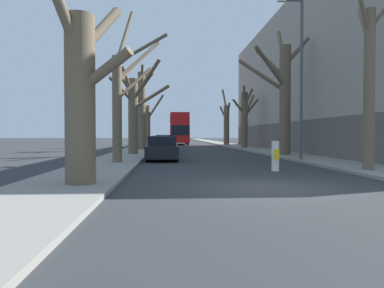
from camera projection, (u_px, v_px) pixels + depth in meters
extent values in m
plane|color=#2B2D30|center=(266.00, 188.00, 10.09)|extent=(300.00, 300.00, 0.00)
cube|color=gray|center=(151.00, 143.00, 59.64)|extent=(2.84, 120.00, 0.12)
cube|color=gray|center=(219.00, 143.00, 60.31)|extent=(2.84, 120.00, 0.12)
cube|color=#9E9384|center=(333.00, 82.00, 33.19)|extent=(10.00, 37.09, 12.33)
cube|color=#5E584F|center=(277.00, 137.00, 33.01)|extent=(0.12, 36.35, 2.47)
cylinder|color=brown|center=(80.00, 102.00, 10.11)|extent=(0.81, 0.81, 4.68)
cylinder|color=brown|center=(100.00, 31.00, 10.82)|extent=(1.15, 1.78, 1.81)
cylinder|color=brown|center=(104.00, 71.00, 9.82)|extent=(1.67, 0.96, 1.17)
cylinder|color=brown|center=(117.00, 110.00, 18.09)|extent=(0.47, 0.47, 5.25)
cylinder|color=brown|center=(129.00, 71.00, 19.22)|extent=(1.08, 2.46, 1.71)
cylinder|color=brown|center=(134.00, 83.00, 18.78)|extent=(1.74, 1.55, 1.85)
cylinder|color=brown|center=(139.00, 60.00, 19.07)|extent=(2.13, 2.17, 2.40)
cylinder|color=brown|center=(125.00, 36.00, 18.70)|extent=(0.81, 1.57, 2.91)
cylinder|color=brown|center=(142.00, 49.00, 18.14)|extent=(2.50, 0.27, 1.57)
cylinder|color=brown|center=(133.00, 117.00, 25.74)|extent=(0.67, 0.67, 5.30)
cylinder|color=brown|center=(125.00, 83.00, 25.53)|extent=(1.24, 0.52, 1.74)
cylinder|color=brown|center=(122.00, 90.00, 24.96)|extent=(1.62, 1.64, 1.62)
cylinder|color=brown|center=(128.00, 82.00, 25.19)|extent=(0.91, 1.24, 2.00)
cylinder|color=brown|center=(151.00, 97.00, 26.31)|extent=(2.65, 1.34, 1.87)
cylinder|color=brown|center=(146.00, 80.00, 24.71)|extent=(2.16, 2.33, 2.60)
cylinder|color=brown|center=(142.00, 111.00, 34.11)|extent=(0.70, 0.70, 7.14)
cylinder|color=brown|center=(142.00, 75.00, 33.50)|extent=(0.45, 1.30, 1.87)
cylinder|color=brown|center=(135.00, 97.00, 33.47)|extent=(1.32, 1.44, 1.61)
cylinder|color=brown|center=(131.00, 87.00, 34.22)|extent=(2.25, 0.74, 2.73)
cylinder|color=brown|center=(147.00, 81.00, 33.29)|extent=(1.38, 1.81, 1.42)
cylinder|color=brown|center=(145.00, 82.00, 34.48)|extent=(0.88, 1.18, 2.11)
cylinder|color=brown|center=(147.00, 127.00, 41.54)|extent=(0.69, 0.69, 4.67)
cylinder|color=brown|center=(155.00, 107.00, 41.33)|extent=(2.05, 0.69, 2.86)
cylinder|color=brown|center=(142.00, 104.00, 40.84)|extent=(1.40, 1.48, 1.59)
cylinder|color=brown|center=(135.00, 99.00, 41.93)|extent=(2.96, 1.40, 2.31)
cylinder|color=brown|center=(142.00, 99.00, 40.22)|extent=(1.16, 2.68, 2.69)
cylinder|color=brown|center=(369.00, 91.00, 14.11)|extent=(0.41, 0.41, 6.19)
cylinder|color=brown|center=(362.00, 2.00, 13.64)|extent=(1.22, 0.90, 2.31)
cylinder|color=brown|center=(364.00, 26.00, 15.22)|extent=(0.93, 2.44, 2.19)
cylinder|color=brown|center=(364.00, 22.00, 14.64)|extent=(0.35, 1.33, 2.36)
cylinder|color=brown|center=(285.00, 101.00, 24.90)|extent=(0.75, 0.75, 7.39)
cylinder|color=brown|center=(282.00, 49.00, 25.77)|extent=(0.37, 2.14, 3.02)
cylinder|color=brown|center=(271.00, 67.00, 23.99)|extent=(2.66, 1.89, 2.52)
cylinder|color=brown|center=(297.00, 52.00, 24.71)|extent=(1.70, 0.60, 1.91)
cylinder|color=brown|center=(271.00, 64.00, 25.17)|extent=(2.00, 1.08, 2.12)
cylinder|color=brown|center=(262.00, 76.00, 25.32)|extent=(3.11, 1.40, 2.41)
cylinder|color=brown|center=(244.00, 121.00, 37.88)|extent=(0.68, 0.68, 5.74)
cylinder|color=brown|center=(251.00, 108.00, 37.77)|extent=(1.60, 0.51, 1.90)
cylinder|color=brown|center=(239.00, 107.00, 37.56)|extent=(1.49, 0.79, 1.60)
cylinder|color=brown|center=(244.00, 95.00, 37.37)|extent=(0.50, 1.13, 1.82)
cylinder|color=brown|center=(248.00, 98.00, 37.46)|extent=(0.95, 1.08, 1.83)
cylinder|color=brown|center=(249.00, 105.00, 37.49)|extent=(1.13, 1.07, 2.09)
cylinder|color=brown|center=(227.00, 126.00, 49.32)|extent=(0.74, 0.74, 5.29)
cylinder|color=brown|center=(223.00, 114.00, 49.74)|extent=(1.02, 1.29, 2.10)
cylinder|color=brown|center=(226.00, 104.00, 50.76)|extent=(0.47, 3.16, 2.01)
cylinder|color=brown|center=(228.00, 112.00, 48.00)|extent=(0.29, 2.72, 2.13)
cylinder|color=brown|center=(225.00, 100.00, 49.90)|extent=(0.65, 1.63, 2.90)
cube|color=red|center=(179.00, 134.00, 54.86)|extent=(2.59, 11.20, 2.45)
cube|color=red|center=(179.00, 120.00, 54.81)|extent=(2.54, 10.97, 1.51)
cube|color=#B11515|center=(179.00, 115.00, 54.79)|extent=(2.54, 10.97, 0.12)
cube|color=black|center=(179.00, 131.00, 54.85)|extent=(2.62, 9.85, 1.27)
cube|color=black|center=(179.00, 120.00, 54.81)|extent=(2.62, 9.85, 1.14)
cube|color=black|center=(180.00, 130.00, 49.29)|extent=(2.33, 0.06, 1.34)
cylinder|color=black|center=(171.00, 142.00, 51.47)|extent=(0.30, 0.96, 0.96)
cylinder|color=black|center=(188.00, 142.00, 51.61)|extent=(0.30, 0.96, 0.96)
cylinder|color=black|center=(171.00, 141.00, 57.95)|extent=(0.30, 0.96, 0.96)
cylinder|color=black|center=(186.00, 141.00, 58.09)|extent=(0.30, 0.96, 0.96)
cube|color=black|center=(162.00, 151.00, 20.97)|extent=(1.76, 4.00, 0.64)
cube|color=black|center=(162.00, 141.00, 21.20)|extent=(1.55, 2.08, 0.54)
cylinder|color=black|center=(147.00, 156.00, 19.73)|extent=(0.20, 0.67, 0.67)
cylinder|color=black|center=(177.00, 156.00, 19.83)|extent=(0.20, 0.67, 0.67)
cylinder|color=black|center=(150.00, 153.00, 22.12)|extent=(0.20, 0.67, 0.67)
cylinder|color=black|center=(176.00, 153.00, 22.22)|extent=(0.20, 0.67, 0.67)
cube|color=silver|center=(164.00, 148.00, 27.43)|extent=(1.86, 4.46, 0.64)
cube|color=black|center=(164.00, 139.00, 27.69)|extent=(1.64, 2.32, 0.55)
cylinder|color=black|center=(152.00, 151.00, 26.05)|extent=(0.20, 0.63, 0.63)
cylinder|color=black|center=(175.00, 151.00, 26.15)|extent=(0.20, 0.63, 0.63)
cylinder|color=black|center=(154.00, 149.00, 28.72)|extent=(0.20, 0.63, 0.63)
cylinder|color=black|center=(175.00, 149.00, 28.82)|extent=(0.20, 0.63, 0.63)
cube|color=#9EA3AD|center=(165.00, 145.00, 34.20)|extent=(1.86, 4.55, 0.61)
cube|color=black|center=(165.00, 138.00, 34.45)|extent=(1.64, 2.37, 0.63)
cylinder|color=black|center=(156.00, 147.00, 32.79)|extent=(0.20, 0.64, 0.64)
cylinder|color=black|center=(174.00, 147.00, 32.89)|extent=(0.20, 0.64, 0.64)
cylinder|color=black|center=(157.00, 146.00, 35.52)|extent=(0.20, 0.64, 0.64)
cylinder|color=black|center=(174.00, 146.00, 35.62)|extent=(0.20, 0.64, 0.64)
cube|color=maroon|center=(166.00, 143.00, 41.17)|extent=(1.77, 4.51, 0.57)
cube|color=black|center=(166.00, 138.00, 41.43)|extent=(1.56, 2.35, 0.59)
cylinder|color=black|center=(158.00, 145.00, 39.78)|extent=(0.20, 0.63, 0.63)
cylinder|color=black|center=(173.00, 145.00, 39.87)|extent=(0.20, 0.63, 0.63)
cylinder|color=black|center=(159.00, 145.00, 42.48)|extent=(0.20, 0.63, 0.63)
cylinder|color=black|center=(173.00, 145.00, 42.57)|extent=(0.20, 0.63, 0.63)
cylinder|color=#4C4F54|center=(301.00, 80.00, 20.12)|extent=(0.16, 0.16, 8.78)
cylinder|color=#4C4F54|center=(292.00, 0.00, 19.98)|extent=(1.10, 0.11, 0.11)
cube|color=beige|center=(282.00, 0.00, 19.95)|extent=(0.44, 0.20, 0.16)
cylinder|color=white|center=(275.00, 156.00, 14.83)|extent=(0.30, 0.30, 1.19)
cube|color=yellow|center=(277.00, 155.00, 14.68)|extent=(0.21, 0.01, 0.43)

